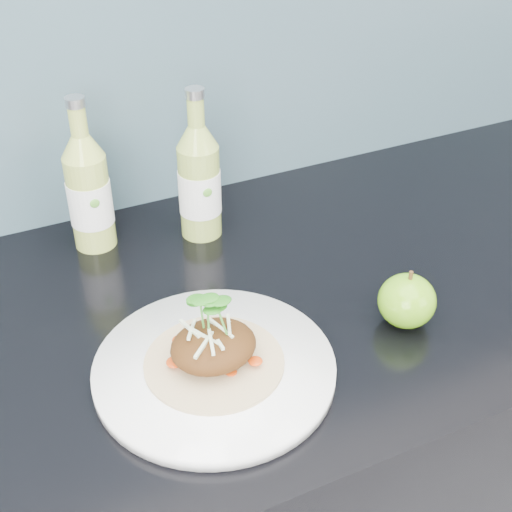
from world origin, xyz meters
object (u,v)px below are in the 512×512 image
object	(u,v)px
cider_bottle_left	(89,192)
dinner_plate	(214,369)
green_apple	(407,301)
cider_bottle_right	(199,182)

from	to	relation	value
cider_bottle_left	dinner_plate	bearing A→B (deg)	-101.56
green_apple	cider_bottle_right	bearing A→B (deg)	116.57
cider_bottle_left	cider_bottle_right	bearing A→B (deg)	-34.94
green_apple	cider_bottle_right	world-z (taller)	cider_bottle_right
green_apple	cider_bottle_right	distance (m)	0.33
green_apple	cider_bottle_right	size ratio (longest dim) A/B	0.39
cider_bottle_right	cider_bottle_left	bearing A→B (deg)	168.85
green_apple	cider_bottle_left	bearing A→B (deg)	131.46
dinner_plate	cider_bottle_right	xyz separation A→B (m)	(0.10, 0.28, 0.08)
cider_bottle_left	cider_bottle_right	size ratio (longest dim) A/B	1.00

